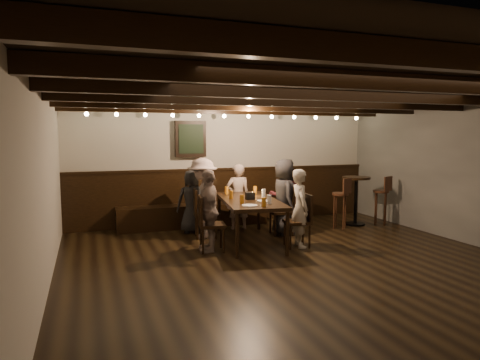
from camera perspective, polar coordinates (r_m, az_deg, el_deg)
name	(u,v)px	position (r m, az deg, el deg)	size (l,w,h in m)	color
room	(234,177)	(7.71, -0.83, 0.40)	(7.00, 7.00, 7.00)	black
dining_table	(249,203)	(7.28, 1.27, -3.03)	(1.19, 2.10, 0.74)	black
chair_left_near	(205,223)	(7.68, -4.73, -5.72)	(0.45, 0.45, 0.87)	black
chair_left_far	(211,234)	(6.81, -3.90, -7.23)	(0.46, 0.46, 0.88)	black
chair_right_near	(282,220)	(7.96, 5.65, -5.28)	(0.46, 0.46, 0.89)	black
chair_right_far	(298,231)	(7.12, 7.73, -6.71)	(0.45, 0.45, 0.87)	black
person_bench_left	(192,201)	(8.05, -6.39, -2.82)	(0.58, 0.38, 1.19)	black
person_bench_centre	(238,197)	(8.30, -0.27, -2.22)	(0.46, 0.30, 1.27)	gray
person_bench_right	(285,196)	(8.37, 5.99, -2.13)	(0.63, 0.49, 1.29)	maroon
person_left_near	(203,198)	(7.60, -5.00, -2.42)	(0.92, 0.53, 1.43)	gray
person_left_far	(209,211)	(6.73, -4.19, -4.09)	(0.76, 0.32, 1.30)	gray
person_right_near	(284,197)	(7.90, 5.90, -2.23)	(0.68, 0.44, 1.40)	#242326
person_right_far	(300,208)	(7.06, 8.02, -3.72)	(0.47, 0.31, 1.28)	#BBB29E
pint_a	(227,190)	(7.89, -1.80, -1.37)	(0.07, 0.07, 0.14)	#BF7219
pint_b	(255,190)	(7.94, 2.04, -1.32)	(0.07, 0.07, 0.14)	#BF7219
pint_c	(231,195)	(7.30, -1.20, -1.96)	(0.07, 0.07, 0.14)	#BF7219
pint_d	(264,193)	(7.52, 3.18, -1.74)	(0.07, 0.07, 0.14)	silver
pint_e	(242,199)	(6.78, 0.26, -2.58)	(0.07, 0.07, 0.14)	#BF7219
pint_f	(269,199)	(6.78, 3.91, -2.59)	(0.07, 0.07, 0.14)	silver
pint_g	(264,202)	(6.50, 3.20, -2.96)	(0.07, 0.07, 0.14)	#BF7219
plate_near	(250,205)	(6.56, 1.29, -3.42)	(0.24, 0.24, 0.01)	white
plate_far	(264,201)	(7.02, 3.23, -2.81)	(0.24, 0.24, 0.01)	white
condiment_caddy	(250,196)	(7.21, 1.35, -2.14)	(0.15, 0.10, 0.12)	black
candle	(252,195)	(7.58, 1.68, -2.01)	(0.05, 0.05, 0.05)	beige
high_top_table	(356,193)	(8.99, 15.19, -1.73)	(0.56, 0.56, 0.99)	black
bar_stool_left	(340,210)	(8.59, 13.20, -3.90)	(0.35, 0.36, 1.00)	#321A10
bar_stool_right	(381,207)	(9.21, 18.27, -3.39)	(0.35, 0.36, 1.00)	#321A10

